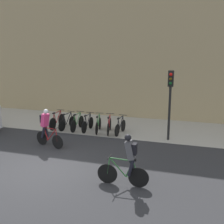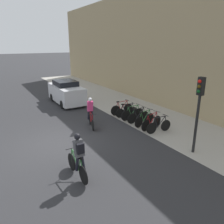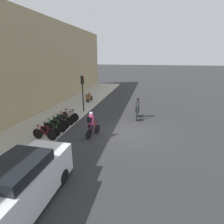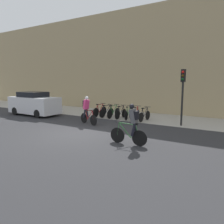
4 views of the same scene
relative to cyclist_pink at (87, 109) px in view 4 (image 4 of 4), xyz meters
name	(u,v)px [view 4 (image 4 of 4)]	position (x,y,z in m)	size (l,w,h in m)	color
ground	(76,134)	(1.20, -2.43, -0.95)	(200.00, 200.00, 0.00)	#2B2B2D
kerb_strip	(134,116)	(1.20, 4.32, -0.94)	(44.00, 4.50, 0.01)	#A39E93
building_facade	(148,60)	(1.20, 6.87, 3.48)	(44.00, 0.60, 8.85)	tan
cyclist_pink	(87,109)	(0.00, 0.00, 0.00)	(1.60, 0.61, 1.76)	black
cyclist_grey	(132,123)	(4.52, -2.62, 0.00)	(1.75, 0.46, 1.78)	black
parked_bike_0	(100,111)	(-0.99, 2.84, -0.53)	(0.46, 1.72, 0.99)	black
parked_bike_1	(107,112)	(-0.37, 2.83, -0.56)	(0.46, 1.61, 0.95)	black
parked_bike_2	(114,112)	(0.25, 2.83, -0.54)	(0.46, 1.72, 0.97)	black
parked_bike_3	(121,113)	(0.87, 2.84, -0.55)	(0.46, 1.62, 0.96)	black
parked_bike_4	(128,114)	(1.50, 2.83, -0.55)	(0.48, 1.67, 0.96)	black
parked_bike_5	(136,114)	(2.12, 2.83, -0.55)	(0.51, 1.70, 0.97)	black
parked_bike_6	(144,115)	(2.73, 2.83, -0.56)	(0.46, 1.61, 0.96)	black
traffic_light_pole	(183,87)	(5.27, 2.60, 1.43)	(0.26, 0.30, 3.41)	black
parked_car	(34,104)	(-5.79, 0.58, -0.05)	(4.30, 1.84, 1.85)	silver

